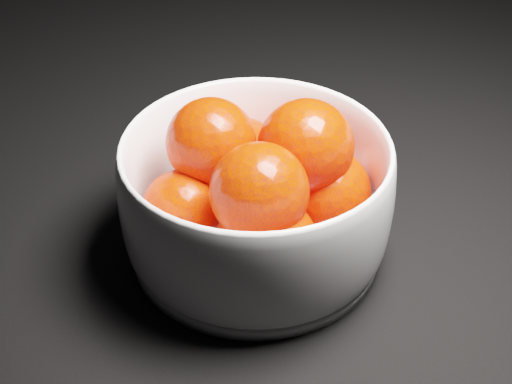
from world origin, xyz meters
TOP-DOWN VIEW (x-y plane):
  - ground at (0.00, 0.00)m, footprint 3.00×3.00m
  - bowl at (-0.25, -0.25)m, footprint 0.23×0.23m
  - orange_pile at (-0.25, -0.25)m, footprint 0.18×0.19m

SIDE VIEW (x-z plane):
  - ground at x=0.00m, z-range 0.00..0.00m
  - bowl at x=-0.25m, z-range 0.00..0.11m
  - orange_pile at x=-0.25m, z-range 0.01..0.13m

